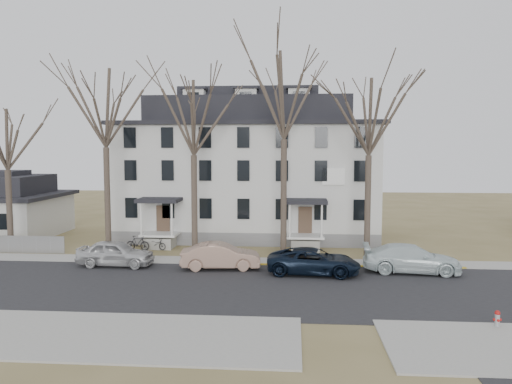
# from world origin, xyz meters

# --- Properties ---
(ground) EXTENTS (120.00, 120.00, 0.00)m
(ground) POSITION_xyz_m (0.00, 0.00, 0.00)
(ground) COLOR olive
(ground) RESTS_ON ground
(main_road) EXTENTS (120.00, 10.00, 0.04)m
(main_road) POSITION_xyz_m (0.00, 2.00, 0.00)
(main_road) COLOR #27272A
(main_road) RESTS_ON ground
(far_sidewalk) EXTENTS (120.00, 2.00, 0.08)m
(far_sidewalk) POSITION_xyz_m (0.00, 8.00, 0.00)
(far_sidewalk) COLOR #A09F97
(far_sidewalk) RESTS_ON ground
(near_sidewalk_left) EXTENTS (20.00, 5.00, 0.08)m
(near_sidewalk_left) POSITION_xyz_m (-8.00, -5.00, 0.00)
(near_sidewalk_left) COLOR #A09F97
(near_sidewalk_left) RESTS_ON ground
(yellow_curb) EXTENTS (14.00, 0.25, 0.06)m
(yellow_curb) POSITION_xyz_m (5.00, 7.10, 0.00)
(yellow_curb) COLOR gold
(yellow_curb) RESTS_ON ground
(boarding_house) EXTENTS (20.80, 12.36, 12.05)m
(boarding_house) POSITION_xyz_m (-2.00, 17.95, 5.38)
(boarding_house) COLOR slate
(boarding_house) RESTS_ON ground
(small_house) EXTENTS (8.70, 8.70, 5.00)m
(small_house) POSITION_xyz_m (-22.00, 16.00, 2.25)
(small_house) COLOR beige
(small_house) RESTS_ON ground
(tree_far_left) EXTENTS (8.40, 8.40, 13.72)m
(tree_far_left) POSITION_xyz_m (-11.00, 9.80, 10.34)
(tree_far_left) COLOR #473B31
(tree_far_left) RESTS_ON ground
(tree_mid_left) EXTENTS (7.80, 7.80, 12.74)m
(tree_mid_left) POSITION_xyz_m (-5.00, 9.80, 9.60)
(tree_mid_left) COLOR #473B31
(tree_mid_left) RESTS_ON ground
(tree_center) EXTENTS (9.00, 9.00, 14.70)m
(tree_center) POSITION_xyz_m (1.00, 9.80, 11.08)
(tree_center) COLOR #473B31
(tree_center) RESTS_ON ground
(tree_mid_right) EXTENTS (7.80, 7.80, 12.74)m
(tree_mid_right) POSITION_xyz_m (6.50, 9.80, 9.60)
(tree_mid_right) COLOR #473B31
(tree_mid_right) RESTS_ON ground
(tree_bungalow) EXTENTS (6.60, 6.60, 10.78)m
(tree_bungalow) POSITION_xyz_m (-18.00, 9.80, 8.12)
(tree_bungalow) COLOR #473B31
(tree_bungalow) RESTS_ON ground
(car_silver) EXTENTS (4.71, 2.01, 1.59)m
(car_silver) POSITION_xyz_m (-9.17, 6.17, 0.79)
(car_silver) COLOR silver
(car_silver) RESTS_ON ground
(car_tan) EXTENTS (4.86, 2.12, 1.55)m
(car_tan) POSITION_xyz_m (-2.66, 5.92, 0.78)
(car_tan) COLOR #91715F
(car_tan) RESTS_ON ground
(car_navy) EXTENTS (5.48, 2.88, 1.47)m
(car_navy) POSITION_xyz_m (2.84, 5.14, 0.73)
(car_navy) COLOR black
(car_navy) RESTS_ON ground
(car_white) EXTENTS (5.69, 2.68, 1.60)m
(car_white) POSITION_xyz_m (8.51, 5.97, 0.80)
(car_white) COLOR silver
(car_white) RESTS_ON ground
(bicycle_left) EXTENTS (1.62, 0.90, 0.81)m
(bicycle_left) POSITION_xyz_m (-8.07, 11.15, 0.40)
(bicycle_left) COLOR black
(bicycle_left) RESTS_ON ground
(bicycle_right) EXTENTS (1.76, 0.65, 1.03)m
(bicycle_right) POSITION_xyz_m (-9.28, 10.79, 0.52)
(bicycle_right) COLOR black
(bicycle_right) RESTS_ON ground
(fire_hydrant) EXTENTS (0.31, 0.29, 0.74)m
(fire_hydrant) POSITION_xyz_m (9.86, -2.93, 0.37)
(fire_hydrant) COLOR #B7B7BA
(fire_hydrant) RESTS_ON ground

